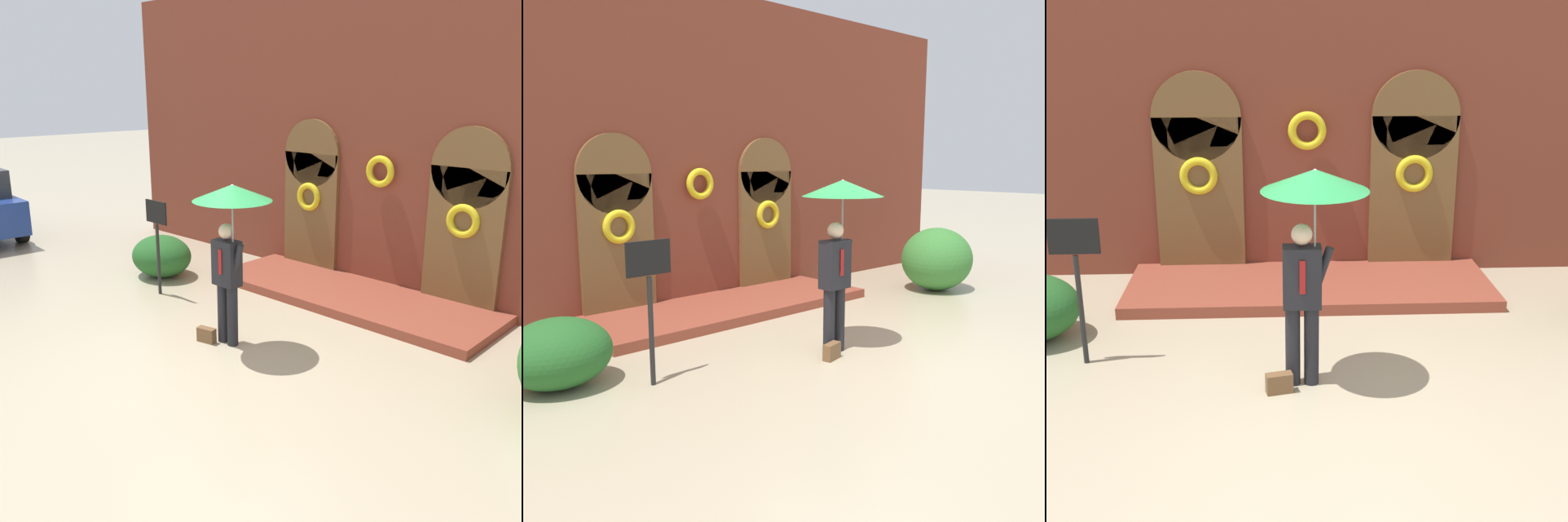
% 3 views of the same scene
% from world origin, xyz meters
% --- Properties ---
extents(ground_plane, '(80.00, 80.00, 0.00)m').
position_xyz_m(ground_plane, '(0.00, 0.00, 0.00)').
color(ground_plane, tan).
extents(building_facade, '(14.00, 2.30, 5.60)m').
position_xyz_m(building_facade, '(-0.00, 4.15, 2.68)').
color(building_facade, brown).
rests_on(building_facade, ground).
extents(person_with_umbrella, '(1.10, 1.10, 2.36)m').
position_xyz_m(person_with_umbrella, '(-0.13, 0.33, 1.91)').
color(person_with_umbrella, black).
rests_on(person_with_umbrella, ground).
extents(handbag, '(0.30, 0.18, 0.22)m').
position_xyz_m(handbag, '(-0.48, 0.13, 0.11)').
color(handbag, brown).
rests_on(handbag, ground).
extents(sign_post, '(0.56, 0.06, 1.72)m').
position_xyz_m(sign_post, '(-2.69, 0.94, 1.16)').
color(sign_post, black).
rests_on(sign_post, ground).
extents(shrub_left, '(1.27, 1.11, 0.82)m').
position_xyz_m(shrub_left, '(-3.53, 1.63, 0.41)').
color(shrub_left, '#235B23').
rests_on(shrub_left, ground).
extents(shrub_right, '(1.45, 1.40, 1.27)m').
position_xyz_m(shrub_right, '(4.20, 1.60, 0.64)').
color(shrub_right, '#387A33').
rests_on(shrub_right, ground).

